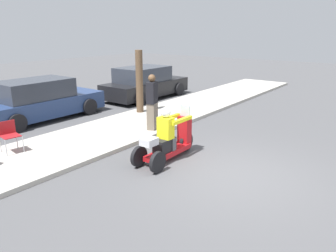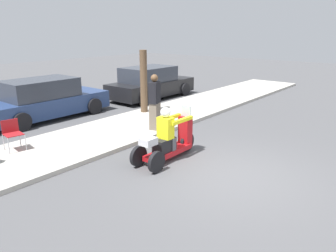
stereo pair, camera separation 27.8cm
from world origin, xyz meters
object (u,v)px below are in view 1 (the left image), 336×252
at_px(folding_chair_set_back, 9,133).
at_px(parked_car_lot_far, 145,83).
at_px(motorcycle_trike, 168,141).
at_px(spectator_mid_group, 152,103).
at_px(parked_car_lot_right, 40,101).
at_px(tree_trunk, 139,82).

distance_m(folding_chair_set_back, parked_car_lot_far, 8.35).
bearing_deg(folding_chair_set_back, motorcycle_trike, -57.14).
xyz_separation_m(spectator_mid_group, parked_car_lot_far, (4.17, 3.93, -0.26)).
distance_m(parked_car_lot_far, parked_car_lot_right, 5.46).
distance_m(spectator_mid_group, tree_trunk, 2.46).
xyz_separation_m(spectator_mid_group, folding_chair_set_back, (-3.89, 1.76, -0.37)).
xyz_separation_m(motorcycle_trike, tree_trunk, (3.08, 3.74, 0.82)).
bearing_deg(motorcycle_trike, parked_car_lot_right, 87.27).
bearing_deg(motorcycle_trike, tree_trunk, 50.49).
height_order(folding_chair_set_back, parked_car_lot_right, parked_car_lot_right).
bearing_deg(folding_chair_set_back, spectator_mid_group, -24.38).
bearing_deg(motorcycle_trike, folding_chair_set_back, 122.86).
relative_size(parked_car_lot_far, parked_car_lot_right, 1.00).
bearing_deg(parked_car_lot_right, spectator_mid_group, -74.16).
xyz_separation_m(motorcycle_trike, spectator_mid_group, (1.57, 1.83, 0.48)).
bearing_deg(tree_trunk, parked_car_lot_far, 37.41).
xyz_separation_m(parked_car_lot_far, tree_trunk, (-2.65, -2.03, 0.60)).
height_order(spectator_mid_group, folding_chair_set_back, spectator_mid_group).
distance_m(motorcycle_trike, parked_car_lot_right, 6.31).
xyz_separation_m(motorcycle_trike, parked_car_lot_right, (0.30, 6.30, 0.20)).
height_order(spectator_mid_group, parked_car_lot_far, spectator_mid_group).
bearing_deg(spectator_mid_group, parked_car_lot_right, 105.84).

